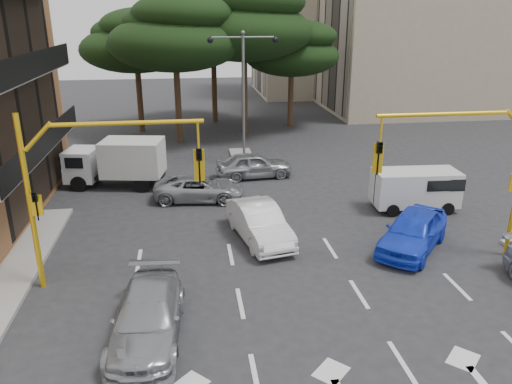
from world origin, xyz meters
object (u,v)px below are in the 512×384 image
signal_mast_right (477,161)px  car_silver_wagon (147,317)px  car_silver_cross_b (254,165)px  street_lamp_center (243,75)px  car_blue_compact (413,231)px  signal_mast_left (84,177)px  van_white (415,190)px  box_truck_a (116,163)px  car_white_hatch (259,223)px  car_silver_cross_a (199,188)px

signal_mast_right → car_silver_wagon: (-11.63, -3.43, -3.20)m
car_silver_cross_b → car_silver_wagon: bearing=155.9°
signal_mast_right → car_silver_cross_b: size_ratio=1.40×
street_lamp_center → car_blue_compact: bearing=-68.2°
signal_mast_right → car_silver_wagon: size_ratio=1.27×
signal_mast_left → van_white: size_ratio=1.53×
street_lamp_center → car_blue_compact: size_ratio=1.70×
box_truck_a → van_white: bearing=-100.8°
street_lamp_center → car_blue_compact: (5.19, -13.00, -4.65)m
car_white_hatch → signal_mast_left: bearing=-167.7°
signal_mast_left → car_silver_wagon: (1.98, -3.43, -3.20)m
signal_mast_left → van_white: bearing=20.0°
car_silver_cross_a → box_truck_a: box_truck_a is taller
car_silver_cross_a → car_silver_cross_b: car_silver_cross_b is taller
signal_mast_right → box_truck_a: 17.81m
box_truck_a → signal_mast_right: bearing=-116.8°
street_lamp_center → box_truck_a: 9.10m
car_white_hatch → car_silver_cross_b: (0.91, 8.28, -0.02)m
street_lamp_center → van_white: (7.11, -8.95, -4.45)m
van_white → signal_mast_right: bearing=-0.2°
signal_mast_left → car_silver_cross_a: 9.23m
signal_mast_right → street_lamp_center: bearing=115.9°
signal_mast_left → car_white_hatch: size_ratio=1.32×
car_blue_compact → signal_mast_right: bearing=9.1°
signal_mast_right → signal_mast_left: size_ratio=1.00×
car_blue_compact → car_silver_cross_b: size_ratio=1.07×
car_silver_cross_a → street_lamp_center: bearing=-19.0°
van_white → box_truck_a: size_ratio=0.75×
van_white → box_truck_a: (-14.42, 5.47, 0.30)m
signal_mast_left → car_silver_cross_b: signal_mast_left is taller
signal_mast_left → car_blue_compact: bearing=4.8°
car_blue_compact → car_silver_wagon: 10.96m
street_lamp_center → car_silver_wagon: (-4.82, -17.44, -4.74)m
car_silver_cross_b → box_truck_a: box_truck_a is taller
signal_mast_right → car_silver_wagon: bearing=-163.5°
car_silver_wagon → car_silver_cross_a: 11.33m
car_blue_compact → van_white: size_ratio=1.16×
car_white_hatch → car_blue_compact: 6.13m
car_blue_compact → box_truck_a: box_truck_a is taller
car_silver_cross_a → car_silver_cross_b: (3.20, 3.26, 0.11)m
signal_mast_right → signal_mast_left: 13.61m
car_white_hatch → car_silver_cross_a: 5.52m
signal_mast_left → box_truck_a: bearing=92.8°
street_lamp_center → car_silver_cross_b: bearing=-85.9°
street_lamp_center → car_silver_cross_a: bearing=-115.5°
car_silver_wagon → car_silver_cross_b: size_ratio=1.11×
signal_mast_right → van_white: signal_mast_right is taller
car_blue_compact → car_silver_cross_b: (-4.98, 10.00, -0.05)m
signal_mast_right → street_lamp_center: 15.65m
box_truck_a → car_silver_wagon: bearing=-159.9°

